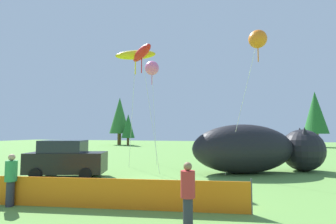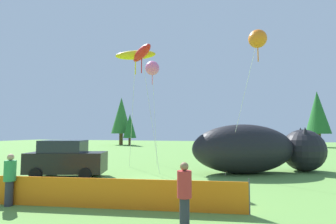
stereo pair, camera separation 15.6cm
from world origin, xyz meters
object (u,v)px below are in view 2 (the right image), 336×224
at_px(inflatable_cat, 258,150).
at_px(spectator_in_yellow_shirt, 184,193).
at_px(kite_yellow_hero, 136,55).
at_px(kite_pink_octopus, 152,68).
at_px(parked_car, 66,159).
at_px(spectator_in_grey_shirt, 10,177).
at_px(kite_red_lizard, 142,53).
at_px(folding_chair, 182,181).
at_px(kite_orange_flower, 258,39).

relative_size(inflatable_cat, spectator_in_yellow_shirt, 4.97).
relative_size(kite_yellow_hero, kite_pink_octopus, 1.00).
height_order(kite_yellow_hero, kite_pink_octopus, kite_yellow_hero).
xyz_separation_m(parked_car, spectator_in_yellow_shirt, (8.10, -5.96, -0.06)).
distance_m(parked_car, spectator_in_grey_shirt, 5.68).
xyz_separation_m(parked_car, kite_red_lizard, (3.49, 2.59, 6.56)).
height_order(spectator_in_yellow_shirt, kite_pink_octopus, kite_pink_octopus).
bearing_deg(parked_car, spectator_in_grey_shirt, -88.18).
bearing_deg(inflatable_cat, spectator_in_yellow_shirt, -130.08).
relative_size(folding_chair, spectator_in_yellow_shirt, 0.52).
xyz_separation_m(kite_yellow_hero, kite_orange_flower, (7.62, -0.62, 0.14)).
height_order(parked_car, folding_chair, parked_car).
bearing_deg(kite_pink_octopus, spectator_in_grey_shirt, -95.97).
bearing_deg(inflatable_cat, kite_yellow_hero, 164.96).
height_order(kite_pink_octopus, kite_red_lizard, kite_red_lizard).
height_order(parked_car, kite_orange_flower, kite_orange_flower).
distance_m(spectator_in_yellow_shirt, kite_orange_flower, 10.98).
bearing_deg(parked_car, kite_red_lizard, 20.29).
bearing_deg(folding_chair, spectator_in_grey_shirt, -14.95).
bearing_deg(spectator_in_yellow_shirt, kite_yellow_hero, 120.20).
height_order(parked_car, spectator_in_grey_shirt, parked_car).
relative_size(kite_yellow_hero, kite_orange_flower, 0.98).
height_order(kite_yellow_hero, kite_orange_flower, kite_orange_flower).
bearing_deg(kite_orange_flower, kite_yellow_hero, 175.36).
xyz_separation_m(folding_chair, kite_red_lizard, (-3.66, 4.55, 7.06)).
bearing_deg(kite_red_lizard, spectator_in_yellow_shirt, -61.65).
bearing_deg(kite_pink_octopus, spectator_in_yellow_shirt, -67.06).
xyz_separation_m(folding_chair, kite_orange_flower, (3.39, 4.28, 7.22)).
height_order(folding_chair, inflatable_cat, inflatable_cat).
distance_m(inflatable_cat, kite_orange_flower, 6.74).
distance_m(folding_chair, kite_orange_flower, 9.06).
relative_size(kite_pink_octopus, kite_red_lizard, 0.97).
height_order(parked_car, spectator_in_yellow_shirt, parked_car).
bearing_deg(kite_orange_flower, inflatable_cat, 90.76).
bearing_deg(kite_pink_octopus, folding_chair, -62.76).
distance_m(folding_chair, spectator_in_grey_shirt, 6.41).
relative_size(spectator_in_yellow_shirt, kite_orange_flower, 0.21).
distance_m(inflatable_cat, kite_yellow_hero, 9.94).
distance_m(folding_chair, spectator_in_yellow_shirt, 4.13).
height_order(spectator_in_grey_shirt, kite_yellow_hero, kite_yellow_hero).
relative_size(kite_yellow_hero, kite_red_lizard, 0.98).
distance_m(inflatable_cat, spectator_in_grey_shirt, 13.28).
bearing_deg(kite_red_lizard, kite_orange_flower, -2.14).
distance_m(parked_car, kite_orange_flower, 12.72).
distance_m(inflatable_cat, kite_pink_octopus, 9.82).
bearing_deg(kite_orange_flower, parked_car, -167.55).
height_order(kite_yellow_hero, kite_red_lizard, kite_red_lizard).
bearing_deg(parked_car, kite_orange_flower, -3.85).
xyz_separation_m(folding_chair, spectator_in_yellow_shirt, (0.95, -4.00, 0.44)).
bearing_deg(spectator_in_grey_shirt, kite_yellow_hero, 82.15).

